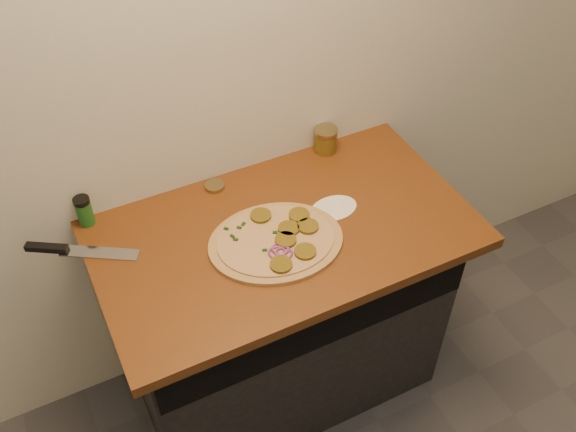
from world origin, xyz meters
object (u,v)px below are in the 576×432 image
chefs_knife (72,250)px  pizza (277,241)px  spice_shaker (84,211)px  salsa_jar (325,140)px

chefs_knife → pizza: bearing=-23.3°
pizza → spice_shaker: size_ratio=4.59×
chefs_knife → spice_shaker: spice_shaker is taller
pizza → spice_shaker: bearing=145.0°
salsa_jar → chefs_knife: bearing=-174.3°
chefs_knife → salsa_jar: (0.93, 0.09, 0.04)m
salsa_jar → spice_shaker: size_ratio=0.89×
spice_shaker → salsa_jar: bearing=-0.7°
chefs_knife → spice_shaker: (0.07, 0.10, 0.05)m
chefs_knife → salsa_jar: salsa_jar is taller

